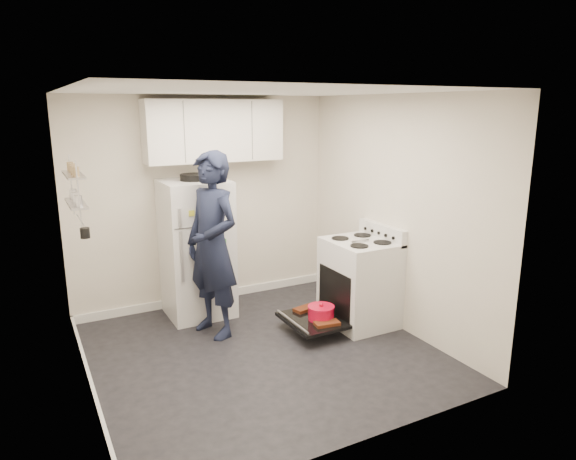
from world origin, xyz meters
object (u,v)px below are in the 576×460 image
electric_range (359,283)px  open_oven_door (316,317)px  person (212,245)px  refrigerator (197,248)px

electric_range → open_oven_door: size_ratio=1.57×
open_oven_door → person: 1.34m
open_oven_door → refrigerator: (-0.93, 1.12, 0.61)m
electric_range → person: 1.66m
open_oven_door → refrigerator: size_ratio=0.43×
open_oven_door → person: person is taller
person → open_oven_door: bearing=43.3°
refrigerator → person: size_ratio=0.84×
open_oven_door → refrigerator: refrigerator is taller
electric_range → open_oven_door: bearing=-178.0°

